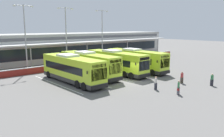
# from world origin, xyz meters

# --- Properties ---
(ground_plane) EXTENTS (200.00, 200.00, 0.00)m
(ground_plane) POSITION_xyz_m (0.00, 0.00, 0.00)
(ground_plane) COLOR #605E5B
(terminal_building) EXTENTS (70.00, 13.00, 6.00)m
(terminal_building) POSITION_xyz_m (-0.00, 26.91, 3.01)
(terminal_building) COLOR silver
(terminal_building) RESTS_ON ground
(red_barrier_wall) EXTENTS (60.00, 0.40, 1.10)m
(red_barrier_wall) POSITION_xyz_m (0.00, 14.50, 0.56)
(red_barrier_wall) COLOR maroon
(red_barrier_wall) RESTS_ON ground
(coach_bus_leftmost) EXTENTS (2.99, 12.15, 3.78)m
(coach_bus_leftmost) POSITION_xyz_m (-6.22, 5.36, 1.79)
(coach_bus_leftmost) COLOR #B7DB2D
(coach_bus_leftmost) RESTS_ON ground
(coach_bus_left_centre) EXTENTS (2.99, 12.15, 3.78)m
(coach_bus_left_centre) POSITION_xyz_m (-2.34, 6.81, 1.79)
(coach_bus_left_centre) COLOR #B7DB2D
(coach_bus_left_centre) RESTS_ON ground
(coach_bus_centre) EXTENTS (2.99, 12.15, 3.78)m
(coach_bus_centre) POSITION_xyz_m (2.32, 5.80, 1.79)
(coach_bus_centre) COLOR #B7DB2D
(coach_bus_centre) RESTS_ON ground
(coach_bus_right_centre) EXTENTS (2.99, 12.15, 3.78)m
(coach_bus_right_centre) POSITION_xyz_m (6.46, 5.24, 1.79)
(coach_bus_right_centre) COLOR #B7DB2D
(coach_bus_right_centre) RESTS_ON ground
(bay_stripe_far_west) EXTENTS (0.14, 13.00, 0.01)m
(bay_stripe_far_west) POSITION_xyz_m (-8.40, 6.00, 0.00)
(bay_stripe_far_west) COLOR silver
(bay_stripe_far_west) RESTS_ON ground
(bay_stripe_west) EXTENTS (0.14, 13.00, 0.01)m
(bay_stripe_west) POSITION_xyz_m (-4.20, 6.00, 0.00)
(bay_stripe_west) COLOR silver
(bay_stripe_west) RESTS_ON ground
(bay_stripe_mid_west) EXTENTS (0.14, 13.00, 0.01)m
(bay_stripe_mid_west) POSITION_xyz_m (0.00, 6.00, 0.00)
(bay_stripe_mid_west) COLOR silver
(bay_stripe_mid_west) RESTS_ON ground
(bay_stripe_centre) EXTENTS (0.14, 13.00, 0.01)m
(bay_stripe_centre) POSITION_xyz_m (4.20, 6.00, 0.00)
(bay_stripe_centre) COLOR silver
(bay_stripe_centre) RESTS_ON ground
(bay_stripe_mid_east) EXTENTS (0.14, 13.00, 0.01)m
(bay_stripe_mid_east) POSITION_xyz_m (8.40, 6.00, 0.00)
(bay_stripe_mid_east) COLOR silver
(bay_stripe_mid_east) RESTS_ON ground
(pedestrian_with_handbag) EXTENTS (0.63, 0.47, 1.62)m
(pedestrian_with_handbag) POSITION_xyz_m (-0.37, -7.52, 0.86)
(pedestrian_with_handbag) COLOR slate
(pedestrian_with_handbag) RESTS_ON ground
(pedestrian_in_dark_coat) EXTENTS (0.51, 0.35, 1.62)m
(pedestrian_in_dark_coat) POSITION_xyz_m (-0.61, -4.56, 0.87)
(pedestrian_in_dark_coat) COLOR #33333D
(pedestrian_in_dark_coat) RESTS_ON ground
(pedestrian_child) EXTENTS (0.54, 0.32, 1.62)m
(pedestrian_child) POSITION_xyz_m (6.25, -8.24, 0.87)
(pedestrian_child) COLOR #33333D
(pedestrian_child) RESTS_ON ground
(pedestrian_near_bin) EXTENTS (0.53, 0.30, 1.62)m
(pedestrian_near_bin) POSITION_xyz_m (4.47, -4.98, 0.87)
(pedestrian_near_bin) COLOR #4C4238
(pedestrian_near_bin) RESTS_ON ground
(lamp_post_west) EXTENTS (3.24, 0.28, 11.00)m
(lamp_post_west) POSITION_xyz_m (-8.11, 16.32, 6.29)
(lamp_post_west) COLOR #9E9EA3
(lamp_post_west) RESTS_ON ground
(lamp_post_centre) EXTENTS (3.24, 0.28, 11.00)m
(lamp_post_centre) POSITION_xyz_m (-0.59, 16.23, 6.29)
(lamp_post_centre) COLOR #9E9EA3
(lamp_post_centre) RESTS_ON ground
(lamp_post_east) EXTENTS (3.24, 0.28, 11.00)m
(lamp_post_east) POSITION_xyz_m (8.52, 16.91, 6.29)
(lamp_post_east) COLOR #9E9EA3
(lamp_post_east) RESTS_ON ground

